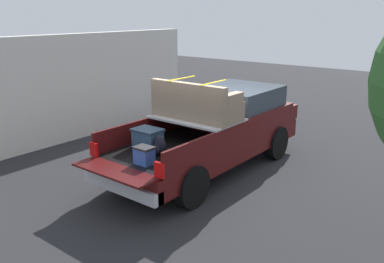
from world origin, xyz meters
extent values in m
plane|color=#262628|center=(0.00, 0.00, 0.00)|extent=(40.00, 40.00, 0.00)
cube|color=#470F0F|center=(0.00, 0.00, 0.63)|extent=(5.50, 1.92, 0.44)
cube|color=black|center=(-1.20, 0.00, 0.87)|extent=(2.80, 1.80, 0.04)
cube|color=#470F0F|center=(-1.20, 0.93, 1.10)|extent=(2.80, 0.06, 0.50)
cube|color=#470F0F|center=(-1.20, -0.93, 1.10)|extent=(2.80, 0.06, 0.50)
cube|color=#470F0F|center=(0.17, 0.00, 1.10)|extent=(0.06, 1.80, 0.50)
cube|color=#470F0F|center=(-2.88, 0.00, 0.87)|extent=(0.55, 1.80, 0.04)
cube|color=#B2B2B7|center=(-0.43, 0.00, 1.37)|extent=(1.25, 1.92, 0.04)
cube|color=#470F0F|center=(1.35, 0.00, 1.10)|extent=(2.30, 1.92, 0.50)
cube|color=#2D3842|center=(1.25, 0.00, 1.60)|extent=(1.94, 1.76, 0.50)
cube|color=#470F0F|center=(2.70, 0.00, 1.04)|extent=(0.40, 1.82, 0.38)
cube|color=#B2B2B7|center=(-2.72, 0.00, 0.53)|extent=(0.24, 1.92, 0.24)
cube|color=red|center=(-2.62, 0.88, 1.03)|extent=(0.06, 0.20, 0.28)
cube|color=red|center=(-2.62, -0.88, 1.03)|extent=(0.06, 0.20, 0.28)
cylinder|color=black|center=(1.75, 0.88, 0.43)|extent=(0.85, 0.30, 0.85)
cylinder|color=black|center=(1.75, -0.88, 0.43)|extent=(0.85, 0.30, 0.85)
cylinder|color=black|center=(-1.75, 0.88, 0.43)|extent=(0.85, 0.30, 0.85)
cylinder|color=black|center=(-1.75, -0.88, 0.43)|extent=(0.85, 0.30, 0.85)
cube|color=#335170|center=(-1.69, 0.30, 1.10)|extent=(0.40, 0.55, 0.41)
cube|color=#23394E|center=(-1.69, 0.30, 1.33)|extent=(0.44, 0.59, 0.05)
ellipsoid|color=black|center=(-1.76, -0.08, 1.10)|extent=(0.20, 0.31, 0.41)
ellipsoid|color=black|center=(-1.87, -0.08, 1.03)|extent=(0.09, 0.22, 0.18)
cube|color=#3359B2|center=(-2.30, -0.20, 1.04)|extent=(0.26, 0.34, 0.30)
cube|color=#262628|center=(-2.30, -0.20, 1.21)|extent=(0.28, 0.36, 0.04)
cube|color=#84705B|center=(-0.43, 0.00, 1.60)|extent=(0.84, 1.97, 0.42)
cube|color=#84705B|center=(-0.76, 0.00, 2.01)|extent=(0.16, 1.97, 0.40)
cube|color=#84705B|center=(-0.38, 0.89, 1.92)|extent=(0.60, 0.20, 0.22)
cube|color=#84705B|center=(-0.38, -0.89, 1.92)|extent=(0.60, 0.20, 0.22)
cube|color=yellow|center=(-0.43, 0.44, 2.22)|extent=(0.94, 0.03, 0.02)
cube|color=yellow|center=(-0.43, -0.44, 2.22)|extent=(0.94, 0.03, 0.02)
cube|color=silver|center=(0.05, 4.70, 1.53)|extent=(8.36, 0.36, 3.06)
cylinder|color=#3F4C66|center=(3.18, 3.02, 0.45)|extent=(0.56, 0.56, 0.90)
cylinder|color=#3F4C66|center=(3.18, 3.02, 0.94)|extent=(0.60, 0.60, 0.08)
camera|label=1|loc=(-7.42, -5.41, 3.65)|focal=38.26mm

